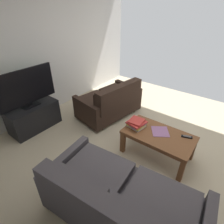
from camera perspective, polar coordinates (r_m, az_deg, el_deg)
name	(u,v)px	position (r m, az deg, el deg)	size (l,w,h in m)	color
ground_plane	(147,145)	(3.37, 10.91, -10.26)	(4.94, 5.17, 0.01)	beige
wall_right	(48,45)	(4.24, -19.62, 19.26)	(0.12, 5.17, 2.85)	silver
sofa_main	(119,203)	(2.20, 2.27, -26.74)	(1.83, 1.03, 0.81)	black
loveseat_near	(111,102)	(3.93, -0.42, 3.25)	(0.99, 1.44, 0.81)	black
coffee_table	(158,137)	(2.98, 14.35, -7.77)	(1.07, 0.61, 0.44)	brown
tv_stand	(34,117)	(3.90, -23.40, -1.39)	(0.47, 0.95, 0.51)	black
flat_tv	(26,88)	(3.63, -25.49, 6.88)	(0.20, 1.12, 0.71)	black
book_stack	(136,123)	(3.00, 7.70, -3.55)	(0.31, 0.32, 0.12)	silver
tv_remote	(187,137)	(3.00, 22.48, -7.19)	(0.17, 0.10, 0.02)	black
loose_magazine	(160,131)	(2.99, 14.91, -5.94)	(0.25, 0.27, 0.01)	#996699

